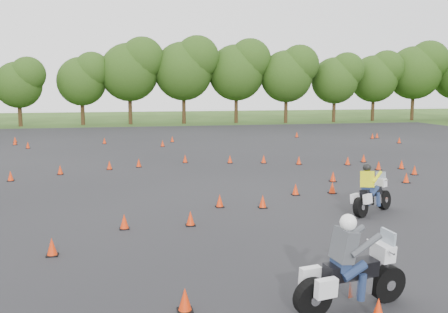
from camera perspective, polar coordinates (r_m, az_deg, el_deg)
name	(u,v)px	position (r m, az deg, el deg)	size (l,w,h in m)	color
ground	(245,202)	(19.02, 2.45, -5.23)	(140.00, 140.00, 0.00)	#2D5119
asphalt_pad	(216,175)	(24.77, -0.94, -2.10)	(62.00, 62.00, 0.00)	black
treeline	(187,83)	(53.77, -4.20, 8.38)	(87.47, 32.31, 10.61)	#244012
traffic_cones	(215,172)	(24.26, -1.01, -1.78)	(36.59, 33.52, 0.45)	red
rider_grey	(352,261)	(10.24, 14.37, -11.46)	(2.55, 0.78, 1.97)	#44474C
rider_yellow	(374,189)	(17.92, 16.80, -3.53)	(2.26, 0.69, 1.75)	yellow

